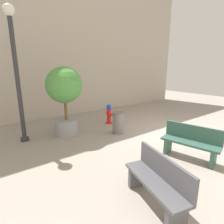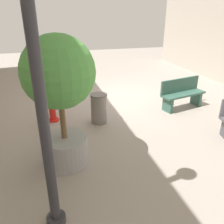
{
  "view_description": "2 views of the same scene",
  "coord_description": "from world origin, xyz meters",
  "px_view_note": "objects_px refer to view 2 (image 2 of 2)",
  "views": [
    {
      "loc": [
        -4.12,
        5.94,
        2.5
      ],
      "look_at": [
        1.21,
        1.97,
        0.86
      ],
      "focal_mm": 28.46,
      "sensor_mm": 36.0,
      "label": 1
    },
    {
      "loc": [
        2.32,
        7.52,
        2.87
      ],
      "look_at": [
        1.01,
        2.8,
        0.74
      ],
      "focal_mm": 36.8,
      "sensor_mm": 36.0,
      "label": 2
    }
  ],
  "objects_px": {
    "bench_near": "(182,93)",
    "trash_bin": "(99,108)",
    "planter_tree": "(60,87)",
    "fire_hydrant": "(52,106)",
    "street_lamp": "(32,32)"
  },
  "relations": [
    {
      "from": "trash_bin",
      "to": "bench_near",
      "type": "bearing_deg",
      "value": -172.65
    },
    {
      "from": "bench_near",
      "to": "planter_tree",
      "type": "bearing_deg",
      "value": 27.93
    },
    {
      "from": "bench_near",
      "to": "planter_tree",
      "type": "distance_m",
      "value": 4.54
    },
    {
      "from": "bench_near",
      "to": "street_lamp",
      "type": "distance_m",
      "value": 5.88
    },
    {
      "from": "fire_hydrant",
      "to": "street_lamp",
      "type": "distance_m",
      "value": 4.24
    },
    {
      "from": "planter_tree",
      "to": "trash_bin",
      "type": "xyz_separation_m",
      "value": [
        -1.07,
        -1.69,
        -1.22
      ]
    },
    {
      "from": "bench_near",
      "to": "street_lamp",
      "type": "xyz_separation_m",
      "value": [
        4.16,
        3.52,
        2.2
      ]
    },
    {
      "from": "bench_near",
      "to": "trash_bin",
      "type": "distance_m",
      "value": 2.83
    },
    {
      "from": "fire_hydrant",
      "to": "planter_tree",
      "type": "height_order",
      "value": "planter_tree"
    },
    {
      "from": "bench_near",
      "to": "planter_tree",
      "type": "relative_size",
      "value": 0.62
    },
    {
      "from": "planter_tree",
      "to": "street_lamp",
      "type": "xyz_separation_m",
      "value": [
        0.28,
        1.46,
        1.05
      ]
    },
    {
      "from": "fire_hydrant",
      "to": "planter_tree",
      "type": "relative_size",
      "value": 0.35
    },
    {
      "from": "fire_hydrant",
      "to": "planter_tree",
      "type": "xyz_separation_m",
      "value": [
        -0.18,
        2.15,
        1.18
      ]
    },
    {
      "from": "bench_near",
      "to": "trash_bin",
      "type": "xyz_separation_m",
      "value": [
        2.81,
        0.36,
        -0.07
      ]
    },
    {
      "from": "bench_near",
      "to": "street_lamp",
      "type": "height_order",
      "value": "street_lamp"
    }
  ]
}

